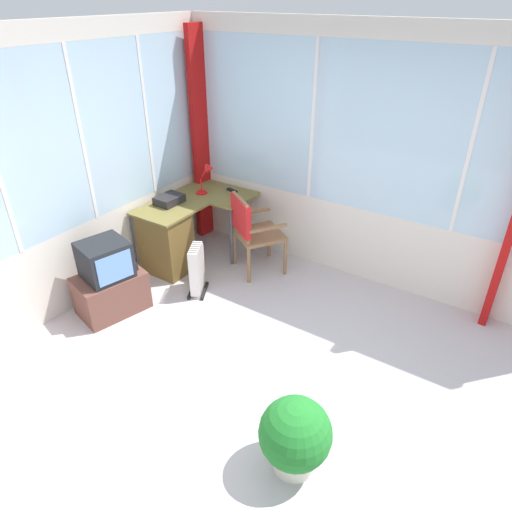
# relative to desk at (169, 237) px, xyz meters

# --- Properties ---
(ground) EXTENTS (5.15, 5.59, 0.06)m
(ground) POSITION_rel_desk_xyz_m (-1.06, -1.97, -0.43)
(ground) COLOR #BFB7BB
(north_window_panel) EXTENTS (4.15, 0.07, 2.61)m
(north_window_panel) POSITION_rel_desk_xyz_m (-1.06, 0.36, 0.91)
(north_window_panel) COLOR silver
(north_window_panel) RESTS_ON ground
(east_window_panel) EXTENTS (0.07, 4.59, 2.61)m
(east_window_panel) POSITION_rel_desk_xyz_m (1.04, -1.97, 0.90)
(east_window_panel) COLOR silver
(east_window_panel) RESTS_ON ground
(curtain_corner) EXTENTS (0.24, 0.09, 2.51)m
(curtain_corner) POSITION_rel_desk_xyz_m (0.91, 0.23, 0.86)
(curtain_corner) COLOR #B31313
(curtain_corner) RESTS_ON ground
(desk) EXTENTS (1.29, 0.89, 0.73)m
(desk) POSITION_rel_desk_xyz_m (0.00, 0.00, 0.00)
(desk) COLOR olive
(desk) RESTS_ON ground
(desk_lamp) EXTENTS (0.23, 0.20, 0.35)m
(desk_lamp) POSITION_rel_desk_xyz_m (0.66, -0.07, 0.56)
(desk_lamp) COLOR red
(desk_lamp) RESTS_ON desk
(tv_remote) EXTENTS (0.08, 0.16, 0.02)m
(tv_remote) POSITION_rel_desk_xyz_m (0.83, -0.28, 0.35)
(tv_remote) COLOR black
(tv_remote) RESTS_ON desk
(paper_tray) EXTENTS (0.30, 0.24, 0.09)m
(paper_tray) POSITION_rel_desk_xyz_m (0.16, 0.10, 0.38)
(paper_tray) COLOR #242225
(paper_tray) RESTS_ON desk
(wooden_armchair) EXTENTS (0.67, 0.67, 0.92)m
(wooden_armchair) POSITION_rel_desk_xyz_m (0.43, -0.80, 0.18)
(wooden_armchair) COLOR #8F6642
(wooden_armchair) RESTS_ON ground
(tv_on_stand) EXTENTS (0.73, 0.58, 0.77)m
(tv_on_stand) POSITION_rel_desk_xyz_m (-0.93, -0.07, -0.06)
(tv_on_stand) COLOR brown
(tv_on_stand) RESTS_ON ground
(space_heater) EXTENTS (0.37, 0.30, 0.55)m
(space_heater) POSITION_rel_desk_xyz_m (-0.20, -0.56, -0.12)
(space_heater) COLOR silver
(space_heater) RESTS_ON ground
(potted_plant) EXTENTS (0.48, 0.48, 0.57)m
(potted_plant) POSITION_rel_desk_xyz_m (-1.47, -2.44, -0.09)
(potted_plant) COLOR beige
(potted_plant) RESTS_ON ground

